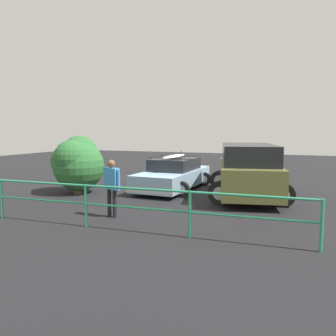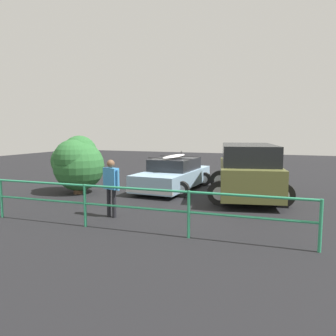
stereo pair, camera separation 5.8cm
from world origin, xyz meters
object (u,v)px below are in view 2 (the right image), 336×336
bush_near_left (75,162)px  suv_car (248,170)px  person_bystander (111,183)px  sedan_car (174,175)px

bush_near_left → suv_car: bearing=-167.3°
suv_car → person_bystander: size_ratio=3.12×
person_bystander → bush_near_left: bush_near_left is taller
person_bystander → bush_near_left: 4.17m
suv_car → bush_near_left: (6.37, 1.44, 0.21)m
suv_car → bush_near_left: size_ratio=2.26×
sedan_car → bush_near_left: bearing=32.0°
suv_car → person_bystander: bearing=52.3°
suv_car → person_bystander: 5.22m
sedan_car → suv_car: suv_car is taller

